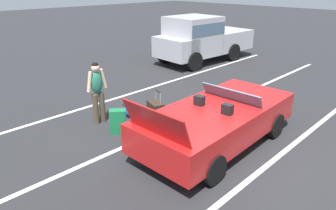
# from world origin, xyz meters

# --- Properties ---
(ground_plane) EXTENTS (80.00, 80.00, 0.00)m
(ground_plane) POSITION_xyz_m (0.00, 0.00, 0.00)
(ground_plane) COLOR #28282B
(lot_line_near) EXTENTS (18.00, 0.12, 0.01)m
(lot_line_near) POSITION_xyz_m (0.00, -1.30, 0.00)
(lot_line_near) COLOR silver
(lot_line_near) RESTS_ON ground_plane
(lot_line_mid) EXTENTS (18.00, 0.12, 0.01)m
(lot_line_mid) POSITION_xyz_m (0.00, 1.40, 0.00)
(lot_line_mid) COLOR silver
(lot_line_mid) RESTS_ON ground_plane
(lot_line_far) EXTENTS (18.00, 0.12, 0.01)m
(lot_line_far) POSITION_xyz_m (0.00, 4.10, 0.00)
(lot_line_far) COLOR silver
(lot_line_far) RESTS_ON ground_plane
(convertible_car) EXTENTS (4.21, 1.94, 1.52)m
(convertible_car) POSITION_xyz_m (0.20, 0.01, 0.59)
(convertible_car) COLOR red
(convertible_car) RESTS_ON ground_plane
(suitcase_large_black) EXTENTS (0.42, 0.54, 1.02)m
(suitcase_large_black) POSITION_xyz_m (-0.47, 1.55, 0.37)
(suitcase_large_black) COLOR #2D2319
(suitcase_large_black) RESTS_ON ground_plane
(suitcase_medium_bright) EXTENTS (0.46, 0.44, 0.62)m
(suitcase_medium_bright) POSITION_xyz_m (-1.26, 2.06, 0.31)
(suitcase_medium_bright) COLOR #19723F
(suitcase_medium_bright) RESTS_ON ground_plane
(suitcase_small_carryon) EXTENTS (0.27, 0.37, 0.50)m
(suitcase_small_carryon) POSITION_xyz_m (-1.38, 1.40, 0.25)
(suitcase_small_carryon) COLOR #1E479E
(suitcase_small_carryon) RESTS_ON ground_plane
(duffel_bag) EXTENTS (0.52, 0.71, 0.34)m
(duffel_bag) POSITION_xyz_m (-0.40, 2.72, 0.16)
(duffel_bag) COLOR #1E479E
(duffel_bag) RESTS_ON ground_plane
(traveler_person) EXTENTS (0.60, 0.22, 1.65)m
(traveler_person) POSITION_xyz_m (-1.24, 2.92, 0.93)
(traveler_person) COLOR #4C3F2D
(traveler_person) RESTS_ON ground_plane
(parked_pickup_truck_near) EXTENTS (5.10, 2.27, 2.10)m
(parked_pickup_truck_near) POSITION_xyz_m (5.78, 5.30, 1.11)
(parked_pickup_truck_near) COLOR #B2B2B7
(parked_pickup_truck_near) RESTS_ON ground_plane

